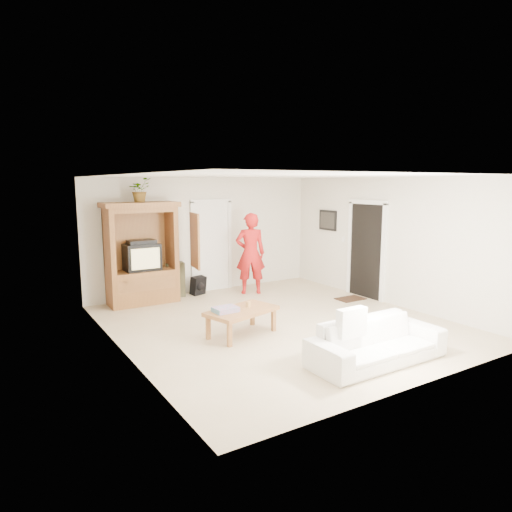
{
  "coord_description": "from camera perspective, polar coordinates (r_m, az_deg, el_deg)",
  "views": [
    {
      "loc": [
        -4.48,
        -6.46,
        2.49
      ],
      "look_at": [
        -0.1,
        0.6,
        1.15
      ],
      "focal_mm": 32.0,
      "sensor_mm": 36.0,
      "label": 1
    }
  ],
  "objects": [
    {
      "name": "doorway_right",
      "position": [
        10.2,
        13.64,
        0.61
      ],
      "size": [
        0.05,
        0.9,
        2.04
      ],
      "primitive_type": "cube",
      "color": "black",
      "rests_on": "floor"
    },
    {
      "name": "framed_picture",
      "position": [
        11.08,
        8.97,
        4.44
      ],
      "size": [
        0.03,
        0.6,
        0.48
      ],
      "primitive_type": "cube",
      "color": "black",
      "rests_on": "wall_right"
    },
    {
      "name": "towel",
      "position": [
        7.37,
        -3.84,
        -6.68
      ],
      "size": [
        0.39,
        0.3,
        0.08
      ],
      "primitive_type": "cube",
      "rotation": [
        0.0,
        0.0,
        0.05
      ],
      "color": "#E04A7B",
      "rests_on": "coffee_table"
    },
    {
      "name": "man",
      "position": [
        10.24,
        -0.71,
        0.32
      ],
      "size": [
        0.79,
        0.67,
        1.83
      ],
      "primitive_type": "imported",
      "rotation": [
        0.0,
        0.0,
        2.72
      ],
      "color": "red",
      "rests_on": "floor"
    },
    {
      "name": "floor",
      "position": [
        8.25,
        2.84,
        -8.42
      ],
      "size": [
        6.0,
        6.0,
        0.0
      ],
      "primitive_type": "plane",
      "color": "tan",
      "rests_on": "ground"
    },
    {
      "name": "ceiling",
      "position": [
        7.86,
        2.99,
        9.95
      ],
      "size": [
        6.0,
        6.0,
        0.0
      ],
      "primitive_type": "plane",
      "rotation": [
        3.14,
        0.0,
        0.0
      ],
      "color": "white",
      "rests_on": "floor"
    },
    {
      "name": "coffee_table",
      "position": [
        7.54,
        -1.8,
        -7.07
      ],
      "size": [
        1.31,
        0.93,
        0.44
      ],
      "rotation": [
        0.0,
        0.0,
        0.27
      ],
      "color": "olive",
      "rests_on": "floor"
    },
    {
      "name": "wall_front",
      "position": [
        5.79,
        20.11,
        -3.26
      ],
      "size": [
        5.5,
        0.0,
        5.5
      ],
      "primitive_type": "plane",
      "rotation": [
        -1.57,
        0.0,
        0.0
      ],
      "color": "silver",
      "rests_on": "floor"
    },
    {
      "name": "doormat",
      "position": [
        10.1,
        11.72,
        -5.25
      ],
      "size": [
        0.6,
        0.4,
        0.02
      ],
      "primitive_type": "cube",
      "color": "#382316",
      "rests_on": "floor"
    },
    {
      "name": "candle",
      "position": [
        7.63,
        -0.95,
        -6.03
      ],
      "size": [
        0.08,
        0.08,
        0.1
      ],
      "primitive_type": "cylinder",
      "color": "tan",
      "rests_on": "coffee_table"
    },
    {
      "name": "armoire",
      "position": [
        9.7,
        -13.95,
        -0.49
      ],
      "size": [
        1.82,
        1.14,
        2.1
      ],
      "color": "brown",
      "rests_on": "floor"
    },
    {
      "name": "wall_right",
      "position": [
        9.77,
        16.3,
        1.79
      ],
      "size": [
        0.0,
        6.0,
        6.0
      ],
      "primitive_type": "plane",
      "rotation": [
        1.57,
        0.0,
        -1.57
      ],
      "color": "silver",
      "rests_on": "floor"
    },
    {
      "name": "backpack_olive",
      "position": [
        10.22,
        -10.13,
        -2.9
      ],
      "size": [
        0.43,
        0.34,
        0.76
      ],
      "primitive_type": null,
      "rotation": [
        0.0,
        0.0,
        -0.12
      ],
      "color": "#47442B",
      "rests_on": "floor"
    },
    {
      "name": "backpack_black",
      "position": [
        10.32,
        -7.24,
        -3.73
      ],
      "size": [
        0.37,
        0.28,
        0.4
      ],
      "primitive_type": null,
      "rotation": [
        0.0,
        0.0,
        0.31
      ],
      "color": "black",
      "rests_on": "floor"
    },
    {
      "name": "sofa",
      "position": [
        6.68,
        14.9,
        -10.31
      ],
      "size": [
        2.03,
        0.8,
        0.59
      ],
      "primitive_type": "imported",
      "rotation": [
        0.0,
        0.0,
        -0.0
      ],
      "color": "white",
      "rests_on": "floor"
    },
    {
      "name": "door_back",
      "position": [
        10.61,
        -5.6,
        1.15
      ],
      "size": [
        0.85,
        0.05,
        2.04
      ],
      "primitive_type": "cube",
      "color": "white",
      "rests_on": "floor"
    },
    {
      "name": "wall_back",
      "position": [
        10.54,
        -6.42,
        2.61
      ],
      "size": [
        5.5,
        0.0,
        5.5
      ],
      "primitive_type": "plane",
      "rotation": [
        1.57,
        0.0,
        0.0
      ],
      "color": "silver",
      "rests_on": "floor"
    },
    {
      "name": "wall_left",
      "position": [
        6.79,
        -16.53,
        -1.3
      ],
      "size": [
        0.0,
        6.0,
        6.0
      ],
      "primitive_type": "plane",
      "rotation": [
        1.57,
        0.0,
        1.57
      ],
      "color": "silver",
      "rests_on": "floor"
    },
    {
      "name": "plant",
      "position": [
        9.54,
        -14.36,
        8.0
      ],
      "size": [
        0.57,
        0.55,
        0.49
      ],
      "primitive_type": "imported",
      "rotation": [
        0.0,
        0.0,
        0.54
      ],
      "color": "#4C7238",
      "rests_on": "armoire"
    }
  ]
}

